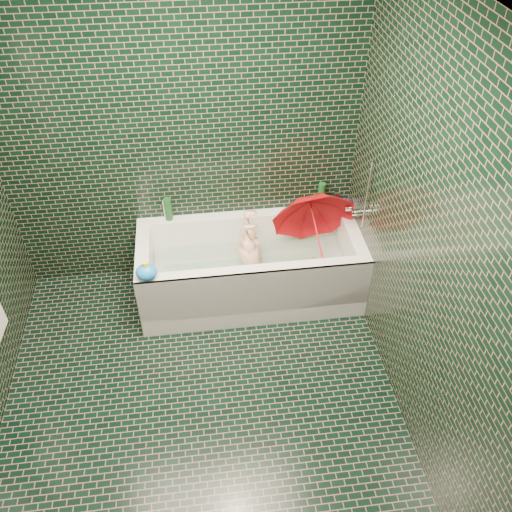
{
  "coord_description": "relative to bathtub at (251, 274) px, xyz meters",
  "views": [
    {
      "loc": [
        0.09,
        -2.08,
        3.14
      ],
      "look_at": [
        0.47,
        0.82,
        0.56
      ],
      "focal_mm": 38.0,
      "sensor_mm": 36.0,
      "label": 1
    }
  ],
  "objects": [
    {
      "name": "faucet",
      "position": [
        0.81,
        0.01,
        0.56
      ],
      "size": [
        0.18,
        0.19,
        0.55
      ],
      "color": "silver",
      "rests_on": "wall_right"
    },
    {
      "name": "wall_back",
      "position": [
        -0.45,
        0.39,
        1.04
      ],
      "size": [
        2.8,
        0.0,
        2.8
      ],
      "primitive_type": "plane",
      "rotation": [
        1.57,
        0.0,
        0.0
      ],
      "color": "black",
      "rests_on": "floor"
    },
    {
      "name": "bath_mat",
      "position": [
        0.0,
        0.02,
        -0.06
      ],
      "size": [
        1.35,
        0.47,
        0.01
      ],
      "primitive_type": "cube",
      "color": "green",
      "rests_on": "bathtub"
    },
    {
      "name": "bottle_left_tall",
      "position": [
        -0.6,
        0.35,
        0.43
      ],
      "size": [
        0.08,
        0.08,
        0.19
      ],
      "primitive_type": "cylinder",
      "rotation": [
        0.0,
        0.0,
        -0.38
      ],
      "color": "#14481C",
      "rests_on": "bathtub"
    },
    {
      "name": "floor",
      "position": [
        -0.45,
        -1.01,
        -0.21
      ],
      "size": [
        2.8,
        2.8,
        0.0
      ],
      "primitive_type": "plane",
      "color": "black",
      "rests_on": "ground"
    },
    {
      "name": "wall_right",
      "position": [
        0.85,
        -1.01,
        1.04
      ],
      "size": [
        0.0,
        2.8,
        2.8
      ],
      "primitive_type": "plane",
      "rotation": [
        1.57,
        0.0,
        -1.57
      ],
      "color": "black",
      "rests_on": "floor"
    },
    {
      "name": "umbrella",
      "position": [
        0.51,
        0.02,
        0.37
      ],
      "size": [
        0.75,
        0.83,
        0.88
      ],
      "primitive_type": "imported",
      "rotation": [
        0.45,
        -0.21,
        -0.06
      ],
      "color": "red",
      "rests_on": "bathtub"
    },
    {
      "name": "soap_bottle_c",
      "position": [
        0.66,
        0.35,
        0.34
      ],
      "size": [
        0.13,
        0.13,
        0.15
      ],
      "primitive_type": "imported",
      "rotation": [
        0.0,
        0.0,
        -0.06
      ],
      "color": "#14481C",
      "rests_on": "bathtub"
    },
    {
      "name": "bathtub",
      "position": [
        0.0,
        0.0,
        0.0
      ],
      "size": [
        1.7,
        0.75,
        0.55
      ],
      "color": "white",
      "rests_on": "floor"
    },
    {
      "name": "water",
      "position": [
        0.0,
        0.02,
        0.09
      ],
      "size": [
        1.48,
        0.53,
        0.0
      ],
      "primitive_type": "cube",
      "color": "silver",
      "rests_on": "bathtub"
    },
    {
      "name": "ceiling",
      "position": [
        -0.45,
        -1.01,
        2.29
      ],
      "size": [
        2.8,
        2.8,
        0.0
      ],
      "primitive_type": "plane",
      "rotation": [
        3.14,
        0.0,
        0.0
      ],
      "color": "white",
      "rests_on": "wall_back"
    },
    {
      "name": "rubber_duck",
      "position": [
        0.56,
        0.34,
        0.38
      ],
      "size": [
        0.11,
        0.1,
        0.09
      ],
      "rotation": [
        0.0,
        0.0,
        0.41
      ],
      "color": "#FFFA1A",
      "rests_on": "bathtub"
    },
    {
      "name": "soap_bottle_b",
      "position": [
        0.79,
        0.33,
        0.34
      ],
      "size": [
        0.09,
        0.09,
        0.19
      ],
      "primitive_type": "imported",
      "rotation": [
        0.0,
        0.0,
        0.01
      ],
      "color": "#501F76",
      "rests_on": "bathtub"
    },
    {
      "name": "bottle_left_short",
      "position": [
        -0.61,
        0.36,
        0.42
      ],
      "size": [
        0.07,
        0.07,
        0.16
      ],
      "primitive_type": "cylinder",
      "rotation": [
        0.0,
        0.0,
        0.38
      ],
      "color": "white",
      "rests_on": "bathtub"
    },
    {
      "name": "soap_bottle_a",
      "position": [
        0.8,
        0.32,
        0.34
      ],
      "size": [
        0.11,
        0.11,
        0.24
      ],
      "primitive_type": "imported",
      "rotation": [
        0.0,
        0.0,
        -0.2
      ],
      "color": "white",
      "rests_on": "bathtub"
    },
    {
      "name": "bath_toy",
      "position": [
        -0.75,
        -0.31,
        0.4
      ],
      "size": [
        0.18,
        0.16,
        0.15
      ],
      "rotation": [
        0.0,
        0.0,
        -0.3
      ],
      "color": "#1B7FF7",
      "rests_on": "bathtub"
    },
    {
      "name": "child",
      "position": [
        0.02,
        0.01,
        0.1
      ],
      "size": [
        0.93,
        0.5,
        0.26
      ],
      "primitive_type": "imported",
      "rotation": [
        -1.51,
        0.0,
        -1.78
      ],
      "color": "#EFB795",
      "rests_on": "bathtub"
    },
    {
      "name": "bottle_right_tall",
      "position": [
        0.6,
        0.32,
        0.46
      ],
      "size": [
        0.07,
        0.07,
        0.25
      ],
      "primitive_type": "cylinder",
      "rotation": [
        0.0,
        0.0,
        -0.33
      ],
      "color": "#14481C",
      "rests_on": "bathtub"
    },
    {
      "name": "bottle_right_pump",
      "position": [
        0.72,
        0.3,
        0.42
      ],
      "size": [
        0.06,
        0.06,
        0.17
      ],
      "primitive_type": "cylinder",
      "rotation": [
        0.0,
        0.0,
        0.38
      ],
      "color": "silver",
      "rests_on": "bathtub"
    }
  ]
}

